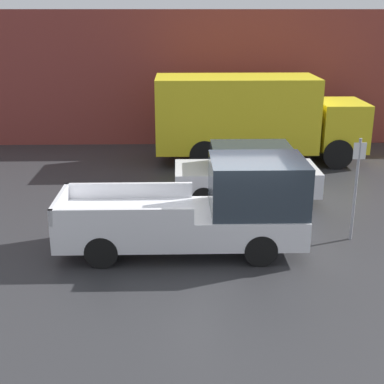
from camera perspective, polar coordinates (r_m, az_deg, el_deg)
ground_plane at (r=12.92m, az=4.19°, el=-5.99°), size 60.00×60.00×0.00m
building_wall at (r=22.54m, az=1.74°, el=11.97°), size 28.00×0.15×5.45m
pickup_truck at (r=12.44m, az=1.57°, el=-1.89°), size 5.68×1.94×2.22m
car at (r=15.96m, az=5.91°, el=2.06°), size 4.21×1.84×1.68m
delivery_truck at (r=19.98m, az=6.41°, el=8.08°), size 7.63×2.45×3.16m
parking_sign at (r=13.46m, az=17.09°, el=0.81°), size 0.30×0.07×2.57m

